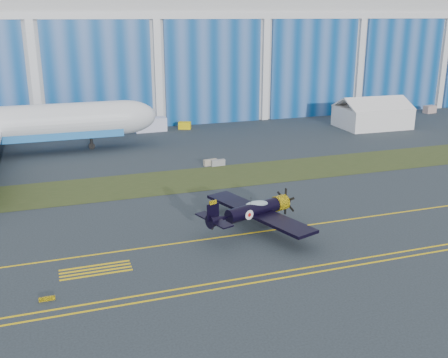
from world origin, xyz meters
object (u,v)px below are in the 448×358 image
object	(u,v)px
tug	(185,125)
tent	(373,112)
warbird	(253,210)
shipping_container	(150,125)

from	to	relation	value
tug	tent	bearing A→B (deg)	5.41
warbird	tent	distance (m)	56.87
warbird	shipping_container	xyz separation A→B (m)	(-0.46, 49.88, -0.89)
tent	tug	xyz separation A→B (m)	(-34.56, 10.16, -2.32)
shipping_container	tug	size ratio (longest dim) A/B	2.53
tent	shipping_container	xyz separation A→B (m)	(-41.12, 10.13, -1.73)
shipping_container	tug	distance (m)	6.58
warbird	shipping_container	size ratio (longest dim) A/B	2.93
shipping_container	tug	world-z (taller)	shipping_container
warbird	tug	size ratio (longest dim) A/B	7.42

